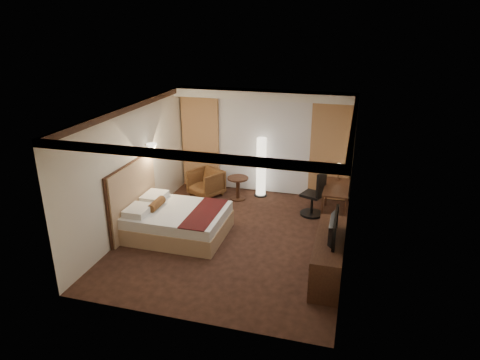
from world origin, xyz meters
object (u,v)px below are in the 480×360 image
(office_chair, at_px, (313,193))
(armchair, at_px, (206,182))
(dresser, at_px, (329,256))
(television, at_px, (330,223))
(desk, at_px, (335,202))
(side_table, at_px, (238,188))
(floor_lamp, at_px, (261,167))
(bed, at_px, (178,222))

(office_chair, bearing_deg, armchair, -168.07)
(dresser, distance_m, television, 0.66)
(desk, distance_m, office_chair, 0.56)
(desk, relative_size, television, 1.23)
(armchair, xyz_separation_m, office_chair, (2.79, -0.45, 0.18))
(side_table, height_order, television, television)
(floor_lamp, height_order, office_chair, floor_lamp)
(floor_lamp, xyz_separation_m, office_chair, (1.41, -0.82, -0.23))
(armchair, height_order, side_table, armchair)
(armchair, bearing_deg, side_table, 27.76)
(television, bearing_deg, desk, 0.00)
(bed, bearing_deg, side_table, 72.48)
(bed, bearing_deg, armchair, 94.46)
(desk, xyz_separation_m, dresser, (0.05, -2.48, -0.01))
(armchair, relative_size, side_table, 1.28)
(dresser, bearing_deg, side_table, 131.09)
(side_table, xyz_separation_m, office_chair, (1.92, -0.44, 0.26))
(floor_lamp, bearing_deg, side_table, -142.98)
(bed, bearing_deg, television, -12.00)
(armchair, xyz_separation_m, dresser, (3.36, -2.88, -0.01))
(armchair, xyz_separation_m, side_table, (0.86, -0.01, -0.08))
(dresser, bearing_deg, floor_lamp, 121.52)
(side_table, xyz_separation_m, television, (2.47, -2.87, 0.73))
(floor_lamp, bearing_deg, dresser, -58.48)
(armchair, xyz_separation_m, floor_lamp, (1.37, 0.37, 0.40))
(desk, relative_size, office_chair, 1.11)
(side_table, distance_m, floor_lamp, 0.80)
(armchair, xyz_separation_m, desk, (3.31, -0.40, -0.00))
(office_chair, relative_size, dresser, 0.58)
(floor_lamp, xyz_separation_m, dresser, (1.99, -3.25, -0.41))
(side_table, bearing_deg, dresser, -48.91)
(armchair, bearing_deg, bed, -56.82)
(armchair, relative_size, television, 0.76)
(armchair, bearing_deg, floor_lamp, 43.73)
(armchair, distance_m, floor_lamp, 1.48)
(bed, distance_m, dresser, 3.26)
(desk, xyz_separation_m, television, (0.02, -2.48, 0.65))
(side_table, bearing_deg, desk, -8.94)
(armchair, relative_size, office_chair, 0.68)
(bed, xyz_separation_m, dresser, (3.19, -0.67, 0.08))
(side_table, relative_size, office_chair, 0.53)
(office_chair, relative_size, television, 1.11)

